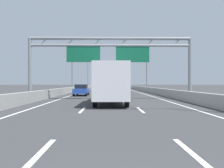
% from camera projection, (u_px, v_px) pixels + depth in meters
% --- Properties ---
extents(ground_plane, '(260.00, 260.00, 0.00)m').
position_uv_depth(ground_plane, '(109.00, 87.00, 101.81)').
color(ground_plane, '#38383A').
extents(lane_dash_left_0, '(0.16, 3.00, 0.01)m').
position_uv_depth(lane_dash_left_0, '(38.00, 156.00, 5.30)').
color(lane_dash_left_0, white).
rests_on(lane_dash_left_0, ground_plane).
extents(lane_dash_left_1, '(0.16, 3.00, 0.01)m').
position_uv_depth(lane_dash_left_1, '(82.00, 110.00, 14.29)').
color(lane_dash_left_1, white).
rests_on(lane_dash_left_1, ground_plane).
extents(lane_dash_left_2, '(0.16, 3.00, 0.01)m').
position_uv_depth(lane_dash_left_2, '(93.00, 100.00, 23.29)').
color(lane_dash_left_2, white).
rests_on(lane_dash_left_2, ground_plane).
extents(lane_dash_left_3, '(0.16, 3.00, 0.01)m').
position_uv_depth(lane_dash_left_3, '(97.00, 95.00, 32.29)').
color(lane_dash_left_3, white).
rests_on(lane_dash_left_3, ground_plane).
extents(lane_dash_left_4, '(0.16, 3.00, 0.01)m').
position_uv_depth(lane_dash_left_4, '(100.00, 92.00, 41.29)').
color(lane_dash_left_4, white).
rests_on(lane_dash_left_4, ground_plane).
extents(lane_dash_left_5, '(0.16, 3.00, 0.01)m').
position_uv_depth(lane_dash_left_5, '(101.00, 91.00, 50.29)').
color(lane_dash_left_5, white).
rests_on(lane_dash_left_5, ground_plane).
extents(lane_dash_left_6, '(0.16, 3.00, 0.01)m').
position_uv_depth(lane_dash_left_6, '(102.00, 90.00, 59.29)').
color(lane_dash_left_6, white).
rests_on(lane_dash_left_6, ground_plane).
extents(lane_dash_left_7, '(0.16, 3.00, 0.01)m').
position_uv_depth(lane_dash_left_7, '(103.00, 89.00, 68.29)').
color(lane_dash_left_7, white).
rests_on(lane_dash_left_7, ground_plane).
extents(lane_dash_left_8, '(0.16, 3.00, 0.01)m').
position_uv_depth(lane_dash_left_8, '(104.00, 88.00, 77.29)').
color(lane_dash_left_8, white).
rests_on(lane_dash_left_8, ground_plane).
extents(lane_dash_left_9, '(0.16, 3.00, 0.01)m').
position_uv_depth(lane_dash_left_9, '(104.00, 88.00, 86.29)').
color(lane_dash_left_9, white).
rests_on(lane_dash_left_9, ground_plane).
extents(lane_dash_left_10, '(0.16, 3.00, 0.01)m').
position_uv_depth(lane_dash_left_10, '(105.00, 87.00, 95.29)').
color(lane_dash_left_10, white).
rests_on(lane_dash_left_10, ground_plane).
extents(lane_dash_left_11, '(0.16, 3.00, 0.01)m').
position_uv_depth(lane_dash_left_11, '(105.00, 87.00, 104.28)').
color(lane_dash_left_11, white).
rests_on(lane_dash_left_11, ground_plane).
extents(lane_dash_left_12, '(0.16, 3.00, 0.01)m').
position_uv_depth(lane_dash_left_12, '(105.00, 86.00, 113.28)').
color(lane_dash_left_12, white).
rests_on(lane_dash_left_12, ground_plane).
extents(lane_dash_left_13, '(0.16, 3.00, 0.01)m').
position_uv_depth(lane_dash_left_13, '(106.00, 86.00, 122.28)').
color(lane_dash_left_13, white).
rests_on(lane_dash_left_13, ground_plane).
extents(lane_dash_left_14, '(0.16, 3.00, 0.01)m').
position_uv_depth(lane_dash_left_14, '(106.00, 86.00, 131.28)').
color(lane_dash_left_14, white).
rests_on(lane_dash_left_14, ground_plane).
extents(lane_dash_left_15, '(0.16, 3.00, 0.01)m').
position_uv_depth(lane_dash_left_15, '(106.00, 86.00, 140.28)').
color(lane_dash_left_15, white).
rests_on(lane_dash_left_15, ground_plane).
extents(lane_dash_left_16, '(0.16, 3.00, 0.01)m').
position_uv_depth(lane_dash_left_16, '(106.00, 86.00, 149.28)').
color(lane_dash_left_16, white).
rests_on(lane_dash_left_16, ground_plane).
extents(lane_dash_left_17, '(0.16, 3.00, 0.01)m').
position_uv_depth(lane_dash_left_17, '(106.00, 86.00, 158.28)').
color(lane_dash_left_17, white).
rests_on(lane_dash_left_17, ground_plane).
extents(lane_dash_right_0, '(0.16, 3.00, 0.01)m').
position_uv_depth(lane_dash_right_0, '(194.00, 155.00, 5.35)').
color(lane_dash_right_0, white).
rests_on(lane_dash_right_0, ground_plane).
extents(lane_dash_right_1, '(0.16, 3.00, 0.01)m').
position_uv_depth(lane_dash_right_1, '(140.00, 110.00, 14.35)').
color(lane_dash_right_1, white).
rests_on(lane_dash_right_1, ground_plane).
extents(lane_dash_right_2, '(0.16, 3.00, 0.01)m').
position_uv_depth(lane_dash_right_2, '(128.00, 100.00, 23.35)').
color(lane_dash_right_2, white).
rests_on(lane_dash_right_2, ground_plane).
extents(lane_dash_right_3, '(0.16, 3.00, 0.01)m').
position_uv_depth(lane_dash_right_3, '(123.00, 95.00, 32.34)').
color(lane_dash_right_3, white).
rests_on(lane_dash_right_3, ground_plane).
extents(lane_dash_right_4, '(0.16, 3.00, 0.01)m').
position_uv_depth(lane_dash_right_4, '(120.00, 92.00, 41.34)').
color(lane_dash_right_4, white).
rests_on(lane_dash_right_4, ground_plane).
extents(lane_dash_right_5, '(0.16, 3.00, 0.01)m').
position_uv_depth(lane_dash_right_5, '(118.00, 91.00, 50.34)').
color(lane_dash_right_5, white).
rests_on(lane_dash_right_5, ground_plane).
extents(lane_dash_right_6, '(0.16, 3.00, 0.01)m').
position_uv_depth(lane_dash_right_6, '(116.00, 90.00, 59.34)').
color(lane_dash_right_6, white).
rests_on(lane_dash_right_6, ground_plane).
extents(lane_dash_right_7, '(0.16, 3.00, 0.01)m').
position_uv_depth(lane_dash_right_7, '(115.00, 89.00, 68.34)').
color(lane_dash_right_7, white).
rests_on(lane_dash_right_7, ground_plane).
extents(lane_dash_right_8, '(0.16, 3.00, 0.01)m').
position_uv_depth(lane_dash_right_8, '(115.00, 88.00, 77.34)').
color(lane_dash_right_8, white).
rests_on(lane_dash_right_8, ground_plane).
extents(lane_dash_right_9, '(0.16, 3.00, 0.01)m').
position_uv_depth(lane_dash_right_9, '(114.00, 88.00, 86.34)').
color(lane_dash_right_9, white).
rests_on(lane_dash_right_9, ground_plane).
extents(lane_dash_right_10, '(0.16, 3.00, 0.01)m').
position_uv_depth(lane_dash_right_10, '(113.00, 87.00, 95.34)').
color(lane_dash_right_10, white).
rests_on(lane_dash_right_10, ground_plane).
extents(lane_dash_right_11, '(0.16, 3.00, 0.01)m').
position_uv_depth(lane_dash_right_11, '(113.00, 87.00, 104.34)').
color(lane_dash_right_11, white).
rests_on(lane_dash_right_11, ground_plane).
extents(lane_dash_right_12, '(0.16, 3.00, 0.01)m').
position_uv_depth(lane_dash_right_12, '(113.00, 86.00, 113.34)').
color(lane_dash_right_12, white).
rests_on(lane_dash_right_12, ground_plane).
extents(lane_dash_right_13, '(0.16, 3.00, 0.01)m').
position_uv_depth(lane_dash_right_13, '(112.00, 86.00, 122.33)').
color(lane_dash_right_13, white).
rests_on(lane_dash_right_13, ground_plane).
extents(lane_dash_right_14, '(0.16, 3.00, 0.01)m').
position_uv_depth(lane_dash_right_14, '(112.00, 86.00, 131.33)').
color(lane_dash_right_14, white).
rests_on(lane_dash_right_14, ground_plane).
extents(lane_dash_right_15, '(0.16, 3.00, 0.01)m').
position_uv_depth(lane_dash_right_15, '(112.00, 86.00, 140.33)').
color(lane_dash_right_15, white).
rests_on(lane_dash_right_15, ground_plane).
extents(lane_dash_right_16, '(0.16, 3.00, 0.01)m').
position_uv_depth(lane_dash_right_16, '(112.00, 86.00, 149.33)').
color(lane_dash_right_16, white).
rests_on(lane_dash_right_16, ground_plane).
extents(lane_dash_right_17, '(0.16, 3.00, 0.01)m').
position_uv_depth(lane_dash_right_17, '(112.00, 86.00, 158.33)').
color(lane_dash_right_17, white).
rests_on(lane_dash_right_17, ground_plane).
extents(edge_line_left, '(0.16, 176.00, 0.01)m').
position_uv_depth(edge_line_left, '(96.00, 87.00, 89.74)').
color(edge_line_left, white).
rests_on(edge_line_left, ground_plane).
extents(edge_line_right, '(0.16, 176.00, 0.01)m').
position_uv_depth(edge_line_right, '(123.00, 87.00, 89.89)').
color(edge_line_right, white).
rests_on(edge_line_right, ground_plane).
extents(barrier_left, '(0.45, 220.00, 0.95)m').
position_uv_depth(barrier_left, '(95.00, 86.00, 111.71)').
color(barrier_left, '#9E9E99').
rests_on(barrier_left, ground_plane).
extents(barrier_right, '(0.45, 220.00, 0.95)m').
position_uv_depth(barrier_right, '(123.00, 86.00, 111.91)').
color(barrier_right, '#9E9E99').
rests_on(barrier_right, ground_plane).
extents(sign_gantry, '(16.60, 0.36, 6.36)m').
position_uv_depth(sign_gantry, '(110.00, 52.00, 23.50)').
color(sign_gantry, gray).
rests_on(sign_gantry, ground_plane).
extents(streetlamp_left_mid, '(2.58, 0.28, 9.50)m').
position_uv_depth(streetlamp_left_mid, '(73.00, 65.00, 47.68)').
color(streetlamp_left_mid, slate).
rests_on(streetlamp_left_mid, ground_plane).
extents(streetlamp_right_mid, '(2.58, 0.28, 9.50)m').
position_uv_depth(streetlamp_right_mid, '(146.00, 65.00, 47.90)').
color(streetlamp_right_mid, slate).
rests_on(streetlamp_right_mid, ground_plane).
extents(streetlamp_left_far, '(2.58, 0.28, 9.50)m').
position_uv_depth(streetlamp_left_far, '(88.00, 73.00, 83.59)').
color(streetlamp_left_far, slate).
rests_on(streetlamp_left_far, ground_plane).
extents(streetlamp_right_far, '(2.58, 0.28, 9.50)m').
position_uv_depth(streetlamp_right_far, '(130.00, 73.00, 83.81)').
color(streetlamp_right_far, slate).
rests_on(streetlamp_right_far, ground_plane).
extents(blue_car, '(1.77, 4.35, 1.50)m').
position_uv_depth(blue_car, '(81.00, 90.00, 30.96)').
color(blue_car, '#2347AD').
rests_on(blue_car, ground_plane).
extents(red_car, '(1.90, 4.25, 1.43)m').
position_uv_depth(red_car, '(117.00, 85.00, 105.88)').
color(red_car, red).
rests_on(red_car, ground_plane).
extents(white_car, '(1.71, 4.66, 1.49)m').
position_uv_depth(white_car, '(109.00, 85.00, 89.99)').
color(white_car, silver).
rests_on(white_car, ground_plane).
extents(black_car, '(1.78, 4.33, 1.47)m').
position_uv_depth(black_car, '(102.00, 85.00, 117.62)').
color(black_car, black).
rests_on(black_car, ground_plane).
extents(box_truck, '(2.47, 8.95, 3.10)m').
position_uv_depth(box_truck, '(111.00, 83.00, 18.78)').
color(box_truck, silver).
rests_on(box_truck, ground_plane).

